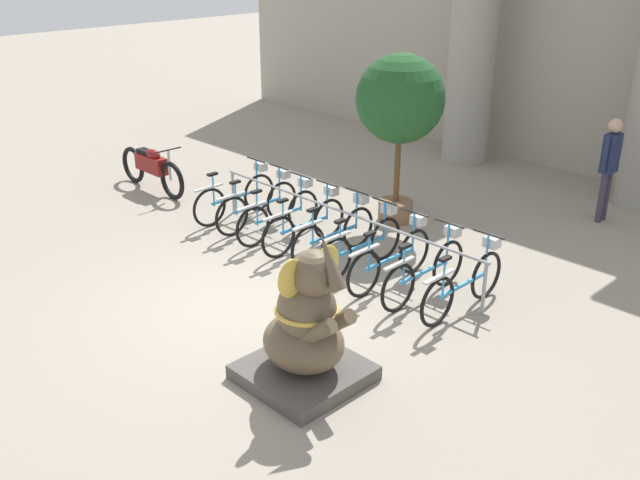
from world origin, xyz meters
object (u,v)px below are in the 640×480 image
bicycle_8 (465,283)px  bicycle_4 (336,233)px  bicycle_7 (426,270)px  motorcycle (152,167)px  bicycle_5 (363,245)px  bicycle_2 (280,214)px  elephant_statue (306,330)px  bicycle_1 (259,204)px  bicycle_3 (306,223)px  person_pedestrian (610,160)px  bicycle_0 (237,196)px  bicycle_6 (392,258)px  potted_tree (400,104)px

bicycle_8 → bicycle_4: bearing=179.9°
bicycle_7 → motorcycle: (-6.42, -0.26, 0.07)m
bicycle_4 → bicycle_5: bearing=-3.1°
bicycle_4 → bicycle_7: same height
bicycle_2 → elephant_statue: size_ratio=0.92×
bicycle_1 → bicycle_3: 1.19m
bicycle_1 → elephant_statue: bearing=-33.4°
person_pedestrian → bicycle_0: bearing=-135.6°
bicycle_4 → bicycle_5: 0.59m
bicycle_4 → elephant_statue: elephant_statue is taller
elephant_statue → bicycle_0: bearing=150.4°
bicycle_7 → person_pedestrian: (0.38, 4.45, 0.70)m
bicycle_5 → bicycle_6: (0.59, -0.04, 0.00)m
bicycle_4 → bicycle_6: (1.19, -0.08, 0.00)m
bicycle_4 → bicycle_6: same height
bicycle_3 → motorcycle: bearing=-176.3°
bicycle_3 → elephant_statue: bearing=-43.2°
bicycle_8 → elephant_statue: (-0.26, -2.59, 0.24)m
bicycle_2 → bicycle_4: 1.19m
bicycle_2 → elephant_statue: bearing=-37.4°
bicycle_1 → bicycle_3: size_ratio=1.00×
bicycle_0 → motorcycle: bicycle_0 is taller
bicycle_2 → bicycle_6: 2.37m
bicycle_1 → bicycle_8: 4.15m
bicycle_0 → potted_tree: size_ratio=0.62×
bicycle_3 → bicycle_6: size_ratio=1.00×
bicycle_6 → bicycle_7: 0.59m
bicycle_8 → person_pedestrian: size_ratio=0.98×
elephant_statue → potted_tree: 5.26m
bicycle_2 → person_pedestrian: bearing=53.2°
bicycle_0 → bicycle_8: bearing=0.5°
bicycle_8 → motorcycle: 7.02m
elephant_statue → motorcycle: bearing=161.4°
bicycle_6 → person_pedestrian: person_pedestrian is taller
bicycle_3 → bicycle_5: bearing=1.3°
bicycle_4 → bicycle_5: size_ratio=1.00×
bicycle_8 → person_pedestrian: person_pedestrian is taller
bicycle_2 → bicycle_7: same height
bicycle_6 → person_pedestrian: 4.62m
bicycle_6 → elephant_statue: (0.92, -2.52, 0.24)m
bicycle_5 → elephant_statue: (1.52, -2.56, 0.24)m
bicycle_2 → bicycle_4: same height
elephant_statue → person_pedestrian: (0.05, 6.98, 0.45)m
bicycle_7 → bicycle_5: bearing=178.7°
bicycle_4 → bicycle_8: 2.37m
bicycle_8 → potted_tree: bearing=145.9°
elephant_statue → bicycle_8: bearing=84.2°
bicycle_6 → bicycle_7: same height
bicycle_0 → potted_tree: 3.22m
bicycle_2 → person_pedestrian: 5.62m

